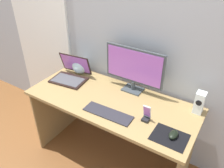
# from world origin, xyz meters

# --- Properties ---
(ground_plane) EXTENTS (8.00, 8.00, 0.00)m
(ground_plane) POSITION_xyz_m (0.00, 0.00, 0.00)
(ground_plane) COLOR brown
(wall_back) EXTENTS (6.00, 0.04, 2.50)m
(wall_back) POSITION_xyz_m (0.00, 0.38, 1.25)
(wall_back) COLOR #9FA3AC
(wall_back) RESTS_ON ground_plane
(door_left) EXTENTS (0.82, 0.02, 2.02)m
(door_left) POSITION_xyz_m (-1.16, 0.34, 1.01)
(door_left) COLOR white
(door_left) RESTS_ON ground_plane
(desk) EXTENTS (1.50, 0.64, 0.74)m
(desk) POSITION_xyz_m (0.00, 0.00, 0.59)
(desk) COLOR #987B49
(desk) RESTS_ON ground_plane
(monitor) EXTENTS (0.55, 0.14, 0.41)m
(monitor) POSITION_xyz_m (0.09, 0.24, 0.97)
(monitor) COLOR #3B4247
(monitor) RESTS_ON desk
(speaker_right) EXTENTS (0.07, 0.08, 0.19)m
(speaker_right) POSITION_xyz_m (0.68, 0.23, 0.84)
(speaker_right) COLOR white
(speaker_right) RESTS_ON desk
(laptop) EXTENTS (0.37, 0.33, 0.23)m
(laptop) POSITION_xyz_m (-0.53, 0.09, 0.79)
(laptop) COLOR black
(laptop) RESTS_ON desk
(fishbowl) EXTENTS (0.17, 0.17, 0.17)m
(fishbowl) POSITION_xyz_m (-0.53, 0.24, 0.82)
(fishbowl) COLOR silver
(fishbowl) RESTS_ON desk
(keyboard_external) EXTENTS (0.41, 0.14, 0.01)m
(keyboard_external) POSITION_xyz_m (0.08, -0.17, 0.75)
(keyboard_external) COLOR #27262D
(keyboard_external) RESTS_ON desk
(mousepad) EXTENTS (0.25, 0.20, 0.00)m
(mousepad) POSITION_xyz_m (0.59, -0.16, 0.74)
(mousepad) COLOR black
(mousepad) RESTS_ON desk
(mouse) EXTENTS (0.07, 0.10, 0.04)m
(mouse) POSITION_xyz_m (0.61, -0.14, 0.76)
(mouse) COLOR black
(mouse) RESTS_ON mousepad
(phone_in_dock) EXTENTS (0.06, 0.06, 0.14)m
(phone_in_dock) POSITION_xyz_m (0.37, -0.08, 0.79)
(phone_in_dock) COLOR black
(phone_in_dock) RESTS_ON desk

